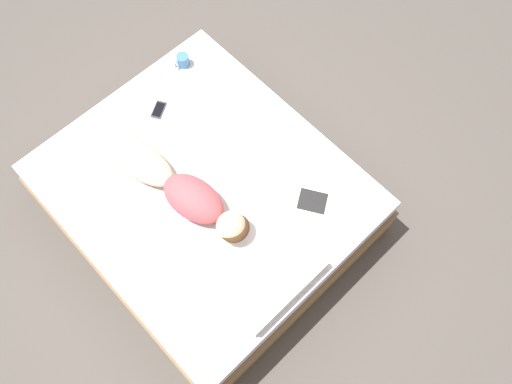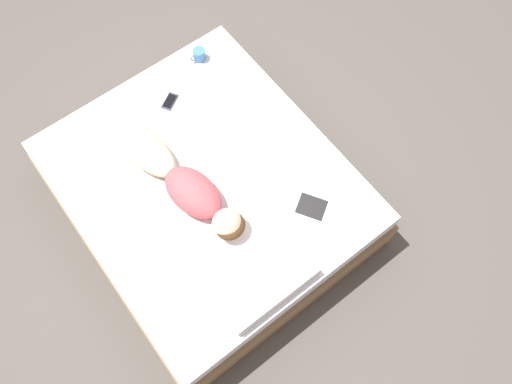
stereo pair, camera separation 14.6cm
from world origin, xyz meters
TOP-DOWN VIEW (x-y plane):
  - ground_plane at (0.00, 0.00)m, footprint 12.00×12.00m
  - bed at (0.00, 0.00)m, footprint 1.85×2.15m
  - person at (0.16, -0.06)m, footprint 0.43×1.29m
  - open_magazine at (-0.56, 0.56)m, footprint 0.56×0.49m
  - coffee_mug at (-0.57, -0.88)m, footprint 0.13×0.10m
  - cell_phone at (-0.16, -0.68)m, footprint 0.17×0.14m
  - pillow at (0.13, 0.82)m, footprint 0.65×0.37m

SIDE VIEW (x-z plane):
  - ground_plane at x=0.00m, z-range 0.00..0.00m
  - bed at x=0.00m, z-range 0.00..0.54m
  - open_magazine at x=-0.56m, z-range 0.54..0.55m
  - cell_phone at x=-0.16m, z-range 0.54..0.55m
  - coffee_mug at x=-0.57m, z-range 0.54..0.64m
  - pillow at x=0.13m, z-range 0.54..0.65m
  - person at x=0.16m, z-range 0.53..0.74m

